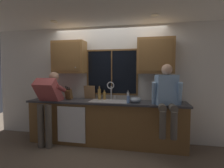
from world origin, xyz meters
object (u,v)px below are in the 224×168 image
(person_sitting_on_counter, at_px, (167,96))
(bottle_tall_clear, at_px, (128,96))
(cutting_board, at_px, (90,92))
(person_standing, at_px, (48,100))
(soap_dispenser, at_px, (128,99))
(mixing_bowl, at_px, (135,100))
(bottle_green_glass, at_px, (99,94))
(knife_block, at_px, (69,94))
(bottle_amber_small, at_px, (104,95))

(person_sitting_on_counter, height_order, bottle_tall_clear, person_sitting_on_counter)
(cutting_board, bearing_deg, bottle_tall_clear, 1.07)
(person_standing, bearing_deg, cutting_board, 35.56)
(person_standing, distance_m, soap_dispenser, 1.66)
(person_sitting_on_counter, relative_size, bottle_tall_clear, 5.81)
(mixing_bowl, height_order, bottle_green_glass, bottle_green_glass)
(cutting_board, xyz_separation_m, mixing_bowl, (1.06, -0.29, -0.10))
(bottle_tall_clear, bearing_deg, mixing_bowl, -59.90)
(soap_dispenser, bearing_deg, mixing_bowl, 31.95)
(knife_block, bearing_deg, person_sitting_on_counter, -8.63)
(cutting_board, bearing_deg, bottle_green_glass, -11.73)
(bottle_tall_clear, bearing_deg, knife_block, -171.75)
(person_standing, bearing_deg, bottle_amber_small, 23.59)
(soap_dispenser, bearing_deg, bottle_green_glass, 154.54)
(bottle_amber_small, bearing_deg, person_standing, -156.41)
(bottle_tall_clear, bearing_deg, person_standing, -161.55)
(person_standing, relative_size, mixing_bowl, 6.54)
(person_sitting_on_counter, distance_m, mixing_bowl, 0.64)
(person_sitting_on_counter, distance_m, bottle_amber_small, 1.37)
(person_sitting_on_counter, distance_m, bottle_green_glass, 1.47)
(person_sitting_on_counter, relative_size, bottle_amber_small, 5.71)
(person_standing, xyz_separation_m, bottle_tall_clear, (1.60, 0.54, 0.06))
(bottle_green_glass, distance_m, bottle_tall_clear, 0.64)
(person_standing, height_order, bottle_tall_clear, person_standing)
(person_sitting_on_counter, xyz_separation_m, soap_dispenser, (-0.72, 0.11, -0.11))
(person_sitting_on_counter, bearing_deg, soap_dispenser, 171.13)
(person_sitting_on_counter, height_order, mixing_bowl, person_sitting_on_counter)
(person_standing, xyz_separation_m, person_sitting_on_counter, (2.38, 0.03, 0.15))
(soap_dispenser, relative_size, bottle_tall_clear, 0.93)
(knife_block, xyz_separation_m, bottle_amber_small, (0.79, 0.13, -0.02))
(person_sitting_on_counter, height_order, cutting_board, person_sitting_on_counter)
(knife_block, xyz_separation_m, mixing_bowl, (1.49, -0.12, -0.06))
(person_standing, distance_m, knife_block, 0.46)
(person_standing, height_order, soap_dispenser, person_standing)
(soap_dispenser, distance_m, bottle_green_glass, 0.76)
(knife_block, distance_m, bottle_tall_clear, 1.32)
(bottle_amber_small, bearing_deg, bottle_tall_clear, 6.74)
(mixing_bowl, bearing_deg, knife_block, 175.34)
(soap_dispenser, xyz_separation_m, bottle_amber_small, (-0.57, 0.33, 0.01))
(knife_block, height_order, bottle_green_glass, bottle_green_glass)
(person_standing, height_order, knife_block, person_standing)
(cutting_board, xyz_separation_m, bottle_tall_clear, (0.88, 0.02, -0.06))
(knife_block, relative_size, bottle_amber_small, 1.46)
(person_sitting_on_counter, bearing_deg, bottle_amber_small, 161.00)
(soap_dispenser, xyz_separation_m, bottle_green_glass, (-0.68, 0.33, 0.05))
(soap_dispenser, distance_m, bottle_tall_clear, 0.40)
(cutting_board, xyz_separation_m, soap_dispenser, (0.93, -0.38, -0.07))
(person_sitting_on_counter, xyz_separation_m, knife_block, (-2.08, 0.32, -0.08))
(bottle_tall_clear, bearing_deg, person_sitting_on_counter, -33.24)
(mixing_bowl, bearing_deg, cutting_board, 164.46)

